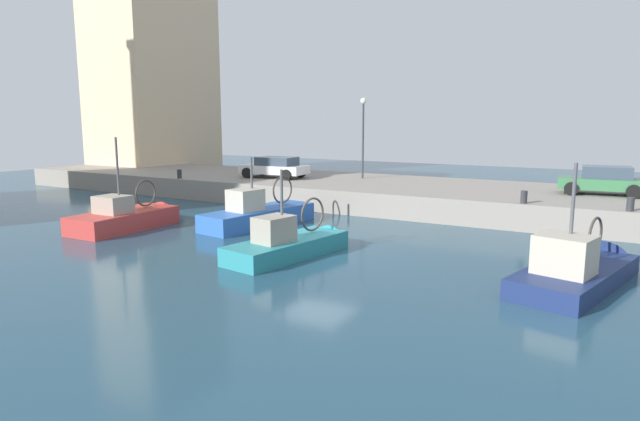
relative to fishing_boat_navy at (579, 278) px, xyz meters
The scene contains 13 objects.
water_surface 8.87m from the fishing_boat_navy, 90.91° to the left, with size 80.00×80.00×0.00m, color navy.
quay_wall 14.42m from the fishing_boat_navy, 37.99° to the left, with size 9.00×56.00×1.20m, color gray.
fishing_boat_navy is the anchor object (origin of this frame).
fishing_boat_blue 13.71m from the fishing_boat_navy, 78.43° to the left, with size 6.74×2.78×3.93m.
fishing_boat_teal 9.28m from the fishing_boat_navy, 97.96° to the left, with size 5.91×2.60×3.85m.
fishing_boat_red 18.16m from the fishing_boat_navy, 92.46° to the left, with size 5.58×2.31×4.94m.
parked_car_green 12.02m from the fishing_boat_navy, ahead, with size 2.18×3.94×1.38m.
parked_car_white 20.90m from the fishing_boat_navy, 59.96° to the left, with size 2.28×4.20×1.29m.
mooring_bollard_south 7.42m from the fishing_boat_navy, ahead, with size 0.28×0.28×0.55m, color #2D2D33.
mooring_bollard_mid 7.87m from the fishing_boat_navy, 21.71° to the left, with size 0.28×0.28×0.55m, color #2D2D33.
mooring_bollard_north 24.02m from the fishing_boat_navy, 72.51° to the left, with size 0.28×0.28×0.55m, color #2D2D33.
quay_streetlamp 18.95m from the fishing_boat_navy, 45.83° to the left, with size 0.36×0.36×4.83m.
waterfront_building_west_mid 38.29m from the fishing_boat_navy, 64.97° to the left, with size 9.68×6.55×19.22m.
Camera 1 is at (-17.25, -9.99, 4.81)m, focal length 30.78 mm.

